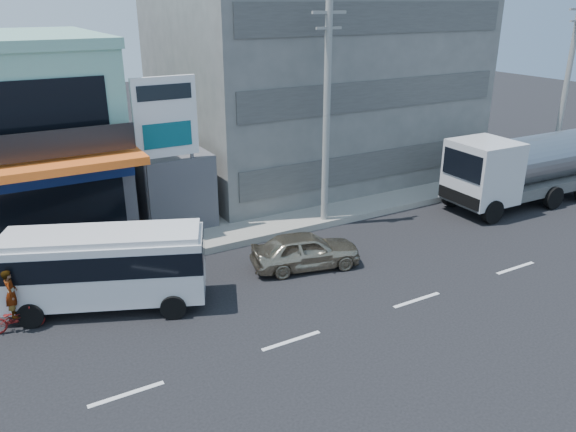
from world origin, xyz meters
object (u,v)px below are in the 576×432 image
object	(u,v)px
concrete_building	(312,51)
tanker_truck	(522,168)
sedan	(306,250)
motorcycle_rider	(15,311)
utility_pole_near	(327,113)
utility_pole_far	(566,86)
billboard	(166,126)
minibus	(104,263)
satellite_dish	(167,148)

from	to	relation	value
concrete_building	tanker_truck	xyz separation A→B (m)	(6.09, -10.05, -5.10)
sedan	motorcycle_rider	distance (m)	10.17
utility_pole_near	utility_pole_far	distance (m)	16.00
utility_pole_near	motorcycle_rider	world-z (taller)	utility_pole_near
billboard	motorcycle_rider	size ratio (longest dim) A/B	3.31
utility_pole_far	utility_pole_near	bearing A→B (deg)	180.00
sedan	motorcycle_rider	world-z (taller)	motorcycle_rider
sedan	motorcycle_rider	size ratio (longest dim) A/B	2.00
concrete_building	billboard	xyz separation A→B (m)	(-10.50, -5.80, -2.07)
billboard	utility_pole_far	xyz separation A→B (m)	(22.50, -1.80, 0.22)
utility_pole_near	minibus	size ratio (longest dim) A/B	1.48
concrete_building	billboard	bearing A→B (deg)	-151.08
satellite_dish	minibus	xyz separation A→B (m)	(-4.31, -6.19, -1.96)
satellite_dish	minibus	world-z (taller)	satellite_dish
billboard	motorcycle_rider	world-z (taller)	billboard
sedan	satellite_dish	bearing A→B (deg)	36.88
tanker_truck	utility_pole_far	bearing A→B (deg)	22.52
concrete_building	utility_pole_far	world-z (taller)	concrete_building
utility_pole_near	utility_pole_far	size ratio (longest dim) A/B	1.00
billboard	utility_pole_far	distance (m)	22.57
minibus	sedan	world-z (taller)	minibus
utility_pole_near	tanker_truck	distance (m)	10.88
satellite_dish	motorcycle_rider	world-z (taller)	satellite_dish
billboard	sedan	distance (m)	7.48
satellite_dish	utility_pole_far	world-z (taller)	utility_pole_far
billboard	utility_pole_near	distance (m)	6.75
tanker_truck	motorcycle_rider	distance (m)	23.27
satellite_dish	sedan	bearing A→B (deg)	-66.49
tanker_truck	billboard	bearing A→B (deg)	165.63
utility_pole_far	motorcycle_rider	world-z (taller)	utility_pole_far
sedan	tanker_truck	distance (m)	13.17
concrete_building	sedan	bearing A→B (deg)	-122.72
satellite_dish	utility_pole_near	size ratio (longest dim) A/B	0.15
utility_pole_far	billboard	bearing A→B (deg)	175.43
utility_pole_far	minibus	distance (m)	26.67
utility_pole_far	tanker_truck	bearing A→B (deg)	-157.48
concrete_building	motorcycle_rider	distance (m)	20.95
billboard	satellite_dish	bearing A→B (deg)	74.48
motorcycle_rider	billboard	bearing A→B (deg)	33.77
satellite_dish	utility_pole_near	world-z (taller)	utility_pole_near
utility_pole_far	sedan	xyz separation A→B (m)	(-19.00, -3.29, -4.44)
utility_pole_far	minibus	size ratio (longest dim) A/B	1.48
satellite_dish	billboard	world-z (taller)	billboard
utility_pole_far	sedan	world-z (taller)	utility_pole_far
satellite_dish	utility_pole_near	distance (m)	7.17
satellite_dish	tanker_truck	world-z (taller)	satellite_dish
motorcycle_rider	concrete_building	bearing A→B (deg)	30.86
billboard	tanker_truck	xyz separation A→B (m)	(16.59, -4.25, -3.03)
concrete_building	utility_pole_far	bearing A→B (deg)	-32.35
billboard	tanker_truck	bearing A→B (deg)	-14.37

